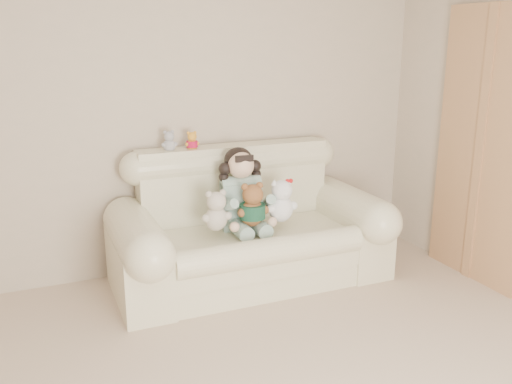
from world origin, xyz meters
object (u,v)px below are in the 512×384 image
object	(u,v)px
seated_child	(241,188)
brown_teddy	(252,200)
cream_teddy	(216,207)
sofa	(251,218)
white_cat	(281,196)

from	to	relation	value
seated_child	brown_teddy	bearing A→B (deg)	-76.74
seated_child	cream_teddy	bearing A→B (deg)	-135.36
sofa	white_cat	bearing A→B (deg)	-27.66
seated_child	brown_teddy	distance (m)	0.20
seated_child	cream_teddy	world-z (taller)	seated_child
seated_child	cream_teddy	xyz separation A→B (m)	(-0.27, -0.19, -0.06)
white_cat	seated_child	bearing A→B (deg)	135.56
sofa	brown_teddy	world-z (taller)	sofa
white_cat	cream_teddy	xyz separation A→B (m)	(-0.52, -0.00, -0.02)
white_cat	cream_teddy	bearing A→B (deg)	172.24
white_cat	sofa	bearing A→B (deg)	144.10
brown_teddy	cream_teddy	distance (m)	0.28
seated_child	brown_teddy	size ratio (longest dim) A/B	1.66
brown_teddy	white_cat	distance (m)	0.24
sofa	seated_child	world-z (taller)	seated_child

